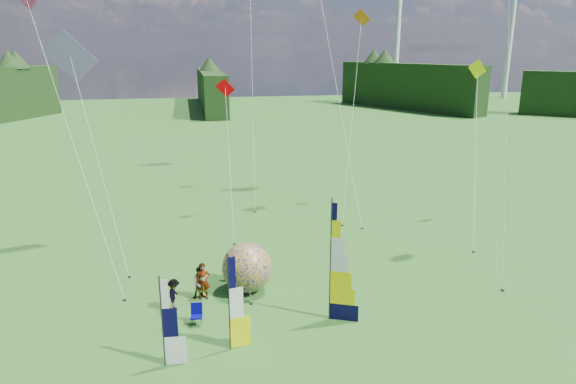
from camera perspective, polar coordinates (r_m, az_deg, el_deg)
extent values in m
plane|color=#3B772D|center=(21.28, 4.98, -17.23)|extent=(220.00, 220.00, 0.00)
sphere|color=#001074|center=(25.36, -4.57, -8.36)|extent=(3.25, 3.25, 2.45)
imported|color=#66594C|center=(24.97, -9.41, -9.75)|extent=(0.67, 0.45, 1.80)
imported|color=#66594C|center=(25.12, -9.68, -9.90)|extent=(0.81, 0.49, 1.57)
imported|color=#66594C|center=(24.27, -12.55, -11.09)|extent=(0.54, 1.03, 1.52)
imported|color=#66594C|center=(26.82, -6.13, -8.01)|extent=(0.97, 0.48, 1.60)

